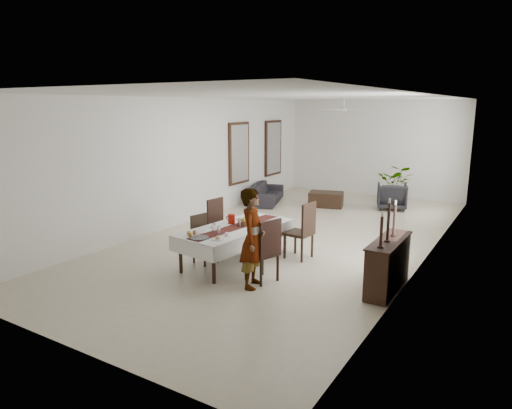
% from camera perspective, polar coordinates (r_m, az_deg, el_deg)
% --- Properties ---
extents(floor, '(6.00, 12.00, 0.00)m').
position_cam_1_polar(floor, '(10.78, 4.64, -3.95)').
color(floor, beige).
rests_on(floor, ground).
extents(ceiling, '(6.00, 12.00, 0.02)m').
position_cam_1_polar(ceiling, '(10.36, 4.95, 13.31)').
color(ceiling, silver).
rests_on(ceiling, wall_back).
extents(wall_back, '(6.00, 0.02, 3.20)m').
position_cam_1_polar(wall_back, '(16.01, 14.55, 6.82)').
color(wall_back, white).
rests_on(wall_back, floor).
extents(wall_front, '(6.00, 0.02, 3.20)m').
position_cam_1_polar(wall_front, '(5.83, -22.76, -2.55)').
color(wall_front, white).
rests_on(wall_front, floor).
extents(wall_left, '(0.02, 12.00, 3.20)m').
position_cam_1_polar(wall_left, '(12.08, -8.09, 5.46)').
color(wall_left, white).
rests_on(wall_left, floor).
extents(wall_right, '(0.02, 12.00, 3.20)m').
position_cam_1_polar(wall_right, '(9.51, 21.18, 2.96)').
color(wall_right, white).
rests_on(wall_right, floor).
extents(dining_table_top, '(1.20, 2.35, 0.05)m').
position_cam_1_polar(dining_table_top, '(8.80, -2.53, -3.02)').
color(dining_table_top, black).
rests_on(dining_table_top, table_leg_fl).
extents(table_leg_fl, '(0.07, 0.07, 0.66)m').
position_cam_1_polar(table_leg_fl, '(8.45, -9.41, -6.34)').
color(table_leg_fl, black).
rests_on(table_leg_fl, floor).
extents(table_leg_fr, '(0.07, 0.07, 0.66)m').
position_cam_1_polar(table_leg_fr, '(7.89, -5.31, -7.58)').
color(table_leg_fr, black).
rests_on(table_leg_fr, floor).
extents(table_leg_bl, '(0.07, 0.07, 0.66)m').
position_cam_1_polar(table_leg_bl, '(9.95, -0.30, -3.33)').
color(table_leg_bl, black).
rests_on(table_leg_bl, floor).
extents(table_leg_br, '(0.07, 0.07, 0.66)m').
position_cam_1_polar(table_leg_br, '(9.47, 3.63, -4.15)').
color(table_leg_br, black).
rests_on(table_leg_br, floor).
extents(tablecloth_top, '(1.38, 2.54, 0.01)m').
position_cam_1_polar(tablecloth_top, '(8.80, -2.53, -2.85)').
color(tablecloth_top, silver).
rests_on(tablecloth_top, dining_table_top).
extents(tablecloth_drape_left, '(0.29, 2.41, 0.28)m').
position_cam_1_polar(tablecloth_drape_left, '(9.19, -5.12, -3.11)').
color(tablecloth_drape_left, silver).
rests_on(tablecloth_drape_left, dining_table_top).
extents(tablecloth_drape_right, '(0.29, 2.41, 0.28)m').
position_cam_1_polar(tablecloth_drape_right, '(8.50, 0.30, -4.33)').
color(tablecloth_drape_right, silver).
rests_on(tablecloth_drape_right, dining_table_top).
extents(tablecloth_drape_near, '(1.10, 0.14, 0.28)m').
position_cam_1_polar(tablecloth_drape_near, '(8.00, -8.18, -5.53)').
color(tablecloth_drape_near, white).
rests_on(tablecloth_drape_near, dining_table_top).
extents(tablecloth_drape_far, '(1.10, 0.14, 0.28)m').
position_cam_1_polar(tablecloth_drape_far, '(9.75, 2.10, -2.17)').
color(tablecloth_drape_far, silver).
rests_on(tablecloth_drape_far, dining_table_top).
extents(table_runner, '(0.60, 2.37, 0.00)m').
position_cam_1_polar(table_runner, '(8.79, -2.53, -2.80)').
color(table_runner, maroon).
rests_on(table_runner, tablecloth_top).
extents(red_pitcher, '(0.16, 0.16, 0.19)m').
position_cam_1_polar(red_pitcher, '(9.02, -3.08, -1.82)').
color(red_pitcher, '#99180B').
rests_on(red_pitcher, tablecloth_top).
extents(pitcher_handle, '(0.11, 0.03, 0.11)m').
position_cam_1_polar(pitcher_handle, '(9.07, -3.46, -1.74)').
color(pitcher_handle, maroon).
rests_on(pitcher_handle, red_pitcher).
extents(wine_glass_near, '(0.07, 0.07, 0.16)m').
position_cam_1_polar(wine_glass_near, '(8.26, -4.70, -3.26)').
color(wine_glass_near, white).
rests_on(wine_glass_near, tablecloth_top).
extents(wine_glass_mid, '(0.07, 0.07, 0.16)m').
position_cam_1_polar(wine_glass_mid, '(8.46, -5.29, -2.89)').
color(wine_glass_mid, white).
rests_on(wine_glass_mid, tablecloth_top).
extents(wine_glass_far, '(0.07, 0.07, 0.16)m').
position_cam_1_polar(wine_glass_far, '(8.78, -2.10, -2.30)').
color(wine_glass_far, white).
rests_on(wine_glass_far, tablecloth_top).
extents(teacup_right, '(0.08, 0.08, 0.06)m').
position_cam_1_polar(teacup_right, '(8.20, -3.60, -3.73)').
color(teacup_right, white).
rests_on(teacup_right, saucer_right).
extents(saucer_right, '(0.14, 0.14, 0.01)m').
position_cam_1_polar(saucer_right, '(8.21, -3.60, -3.89)').
color(saucer_right, silver).
rests_on(saucer_right, tablecloth_top).
extents(teacup_left, '(0.08, 0.08, 0.06)m').
position_cam_1_polar(teacup_left, '(8.73, -5.34, -2.77)').
color(teacup_left, white).
rests_on(teacup_left, saucer_left).
extents(saucer_left, '(0.14, 0.14, 0.01)m').
position_cam_1_polar(saucer_left, '(8.74, -5.34, -2.91)').
color(saucer_left, silver).
rests_on(saucer_left, tablecloth_top).
extents(plate_near_right, '(0.23, 0.23, 0.01)m').
position_cam_1_polar(plate_near_right, '(7.99, -4.79, -4.34)').
color(plate_near_right, silver).
rests_on(plate_near_right, tablecloth_top).
extents(bread_near_right, '(0.08, 0.08, 0.08)m').
position_cam_1_polar(bread_near_right, '(7.98, -4.79, -4.17)').
color(bread_near_right, tan).
rests_on(bread_near_right, plate_near_right).
extents(plate_near_left, '(0.23, 0.23, 0.01)m').
position_cam_1_polar(plate_near_left, '(8.48, -7.08, -3.41)').
color(plate_near_left, white).
rests_on(plate_near_left, tablecloth_top).
extents(plate_far_left, '(0.23, 0.23, 0.01)m').
position_cam_1_polar(plate_far_left, '(9.36, -1.87, -1.84)').
color(plate_far_left, white).
rests_on(plate_far_left, tablecloth_top).
extents(serving_tray, '(0.34, 0.34, 0.02)m').
position_cam_1_polar(serving_tray, '(8.10, -7.08, -4.15)').
color(serving_tray, '#414146').
rests_on(serving_tray, tablecloth_top).
extents(jam_jar_a, '(0.06, 0.06, 0.07)m').
position_cam_1_polar(jam_jar_a, '(8.22, -8.25, -3.76)').
color(jam_jar_a, '#926215').
rests_on(jam_jar_a, tablecloth_top).
extents(jam_jar_b, '(0.06, 0.06, 0.07)m').
position_cam_1_polar(jam_jar_b, '(8.32, -8.41, -3.56)').
color(jam_jar_b, '#976116').
rests_on(jam_jar_b, tablecloth_top).
extents(jam_jar_c, '(0.06, 0.06, 0.07)m').
position_cam_1_polar(jam_jar_c, '(8.35, -7.72, -3.48)').
color(jam_jar_c, brown).
rests_on(jam_jar_c, tablecloth_top).
extents(fruit_basket, '(0.28, 0.28, 0.09)m').
position_cam_1_polar(fruit_basket, '(8.93, -1.32, -2.26)').
color(fruit_basket, brown).
rests_on(fruit_basket, tablecloth_top).
extents(fruit_red, '(0.08, 0.08, 0.08)m').
position_cam_1_polar(fruit_red, '(8.91, -1.11, -1.83)').
color(fruit_red, '#9D280F').
rests_on(fruit_red, fruit_basket).
extents(fruit_green, '(0.08, 0.08, 0.08)m').
position_cam_1_polar(fruit_green, '(8.95, -1.39, -1.76)').
color(fruit_green, '#557422').
rests_on(fruit_green, fruit_basket).
extents(fruit_yellow, '(0.08, 0.08, 0.08)m').
position_cam_1_polar(fruit_yellow, '(8.87, -1.51, -1.88)').
color(fruit_yellow, gold).
rests_on(fruit_yellow, fruit_basket).
extents(chair_right_near_seat, '(0.60, 0.60, 0.05)m').
position_cam_1_polar(chair_right_near_seat, '(7.93, 0.73, -6.10)').
color(chair_right_near_seat, black).
rests_on(chair_right_near_seat, chair_right_near_leg_fl).
extents(chair_right_near_leg_fl, '(0.06, 0.06, 0.47)m').
position_cam_1_polar(chair_right_near_leg_fl, '(7.76, 0.63, -8.59)').
color(chair_right_near_leg_fl, black).
rests_on(chair_right_near_leg_fl, floor).
extents(chair_right_near_leg_fr, '(0.06, 0.06, 0.47)m').
position_cam_1_polar(chair_right_near_leg_fr, '(8.01, 2.72, -7.92)').
color(chair_right_near_leg_fr, black).
rests_on(chair_right_near_leg_fr, floor).
extents(chair_right_near_leg_bl, '(0.06, 0.06, 0.47)m').
position_cam_1_polar(chair_right_near_leg_bl, '(8.04, -1.26, -7.85)').
color(chair_right_near_leg_bl, black).
rests_on(chair_right_near_leg_bl, floor).
extents(chair_right_near_leg_br, '(0.06, 0.06, 0.47)m').
position_cam_1_polar(chair_right_near_leg_br, '(8.28, 0.82, -7.24)').
color(chair_right_near_leg_br, black).
rests_on(chair_right_near_leg_br, floor).
extents(chair_right_near_back, '(0.18, 0.47, 0.61)m').
position_cam_1_polar(chair_right_near_back, '(7.68, 1.83, -4.18)').
color(chair_right_near_back, black).
rests_on(chair_right_near_back, chair_right_near_seat).
extents(chair_right_far_seat, '(0.53, 0.53, 0.06)m').
position_cam_1_polar(chair_right_far_seat, '(9.14, 5.36, -3.60)').
color(chair_right_far_seat, black).
rests_on(chair_right_far_seat, chair_right_far_leg_fl).
extents(chair_right_far_leg_fl, '(0.05, 0.05, 0.48)m').
position_cam_1_polar(chair_right_far_leg_fl, '(8.96, 5.75, -5.74)').
color(chair_right_far_leg_fl, black).
rests_on(chair_right_far_leg_fl, floor).
extents(chair_right_far_leg_fr, '(0.05, 0.05, 0.48)m').
position_cam_1_polar(chair_right_far_leg_fr, '(9.29, 7.03, -5.12)').
color(chair_right_far_leg_fr, black).
rests_on(chair_right_far_leg_fr, floor).
extents(chair_right_far_leg_bl, '(0.05, 0.05, 0.48)m').
position_cam_1_polar(chair_right_far_leg_bl, '(9.16, 3.61, -5.30)').
color(chair_right_far_leg_bl, black).
rests_on(chair_right_far_leg_bl, floor).
extents(chair_right_far_leg_br, '(0.05, 0.05, 0.48)m').
position_cam_1_polar(chair_right_far_leg_br, '(9.48, 4.94, -4.71)').
color(chair_right_far_leg_br, black).
rests_on(chair_right_far_leg_br, floor).
extents(chair_right_far_back, '(0.09, 0.49, 0.62)m').
position_cam_1_polar(chair_right_far_back, '(8.95, 6.62, -1.77)').
color(chair_right_far_back, black).
rests_on(chair_right_far_back, chair_right_far_seat).
extents(chair_left_near_seat, '(0.47, 0.47, 0.05)m').
position_cam_1_polar(chair_left_near_seat, '(8.89, -6.35, -4.70)').
color(chair_left_near_seat, black).
rests_on(chair_left_near_seat, chair_left_near_leg_fl).
extents(chair_left_near_leg_fl, '(0.05, 0.05, 0.39)m').
position_cam_1_polar(chair_left_near_leg_fl, '(9.18, -6.21, -5.60)').
color(chair_left_near_leg_fl, black).
rests_on(chair_left_near_leg_fl, floor).
extents(chair_left_near_leg_fr, '(0.05, 0.05, 0.39)m').
position_cam_1_polar(chair_left_near_leg_fr, '(8.98, -7.79, -6.04)').
color(chair_left_near_leg_fr, black).
rests_on(chair_left_near_leg_fr, floor).
extents(chair_left_near_leg_bl, '(0.05, 0.05, 0.39)m').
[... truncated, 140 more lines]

